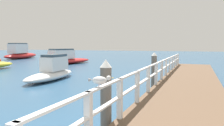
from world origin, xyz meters
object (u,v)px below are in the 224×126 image
object	(u,v)px
dock_piling_far	(154,70)
boat_1	(52,71)
dock_piling_near	(106,96)
seagull_foreground	(100,80)
boat_5	(65,59)
boat_2	(20,53)

from	to	relation	value
dock_piling_far	boat_1	xyz separation A→B (m)	(-6.55, 0.07, -0.40)
dock_piling_far	dock_piling_near	bearing A→B (deg)	-90.00
seagull_foreground	boat_5	distance (m)	21.64
seagull_foreground	boat_2	xyz separation A→B (m)	(-25.26, 22.81, -0.70)
dock_piling_far	boat_2	distance (m)	29.29
dock_piling_far	boat_1	size ratio (longest dim) A/B	0.38
dock_piling_far	boat_1	distance (m)	6.56
boat_1	boat_2	size ratio (longest dim) A/B	0.60
seagull_foreground	boat_5	bearing A→B (deg)	-167.00
seagull_foreground	boat_2	size ratio (longest dim) A/B	0.06
dock_piling_far	seagull_foreground	bearing A→B (deg)	-86.98
dock_piling_far	boat_5	world-z (taller)	dock_piling_far
seagull_foreground	boat_5	xyz separation A→B (m)	(-12.85, 17.39, -0.95)
dock_piling_far	seagull_foreground	size ratio (longest dim) A/B	4.09
boat_1	boat_5	size ratio (longest dim) A/B	0.68
dock_piling_far	boat_5	bearing A→B (deg)	141.11
boat_2	boat_1	bearing A→B (deg)	128.74
dock_piling_near	dock_piling_far	xyz separation A→B (m)	(0.00, 6.18, 0.00)
dock_piling_far	seagull_foreground	distance (m)	7.38
boat_1	boat_2	distance (m)	23.93
dock_piling_near	seagull_foreground	distance (m)	1.36
seagull_foreground	boat_1	xyz separation A→B (m)	(-6.94, 7.41, -1.01)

